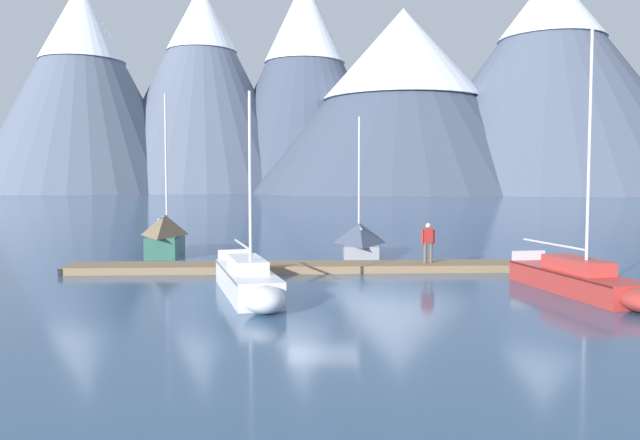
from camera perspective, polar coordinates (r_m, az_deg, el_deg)
ground_plane at (r=22.79m, az=0.23°, el=-5.97°), size 700.00×700.00×0.00m
mountain_west_summit at (r=207.63m, az=-20.52°, el=11.36°), size 63.83×63.83×63.34m
mountain_central_massif at (r=209.60m, az=-10.53°, el=11.72°), size 65.49×65.49×65.90m
mountain_shoulder_ridge at (r=211.40m, az=-1.39°, el=12.32°), size 62.99×62.99×69.29m
mountain_east_summit at (r=196.98m, az=7.44°, el=10.98°), size 93.96×93.96×55.36m
mountain_rear_spur at (r=204.68m, az=19.96°, el=11.74°), size 94.35×94.35×65.85m
dock at (r=26.72m, az=0.07°, el=-4.24°), size 21.02×2.80×0.30m
sailboat_nearest_berth at (r=33.50m, az=-13.64°, el=-1.32°), size 2.10×6.35×8.22m
sailboat_second_berth at (r=20.82m, az=-6.42°, el=-5.43°), size 2.97×6.98×6.57m
sailboat_mid_dock_port at (r=31.72m, az=3.55°, el=-1.83°), size 1.98×6.12×6.98m
sailboat_mid_dock_starboard at (r=22.72m, az=22.53°, el=-5.00°), size 2.66×7.59×8.63m
person_on_dock at (r=27.12m, az=9.67°, el=-1.80°), size 0.58×0.30×1.69m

